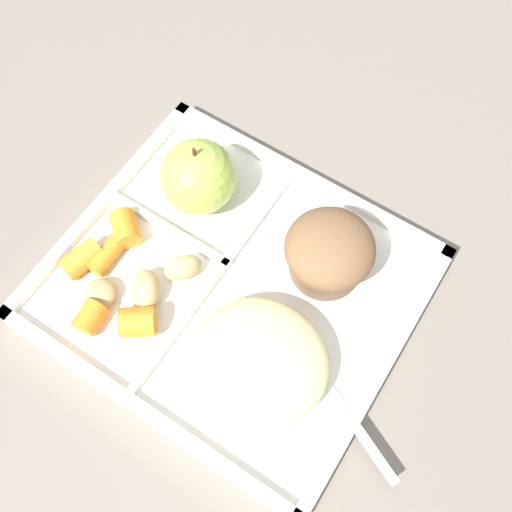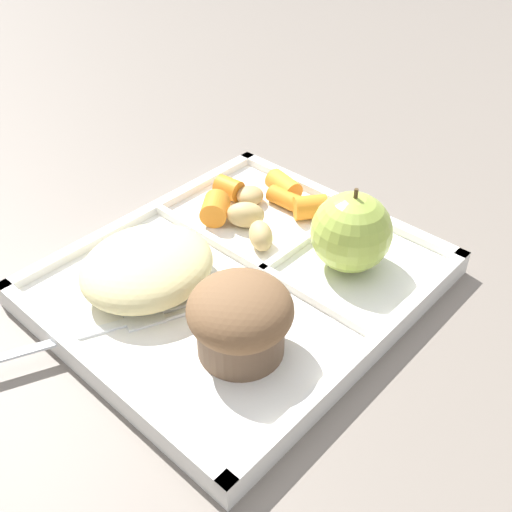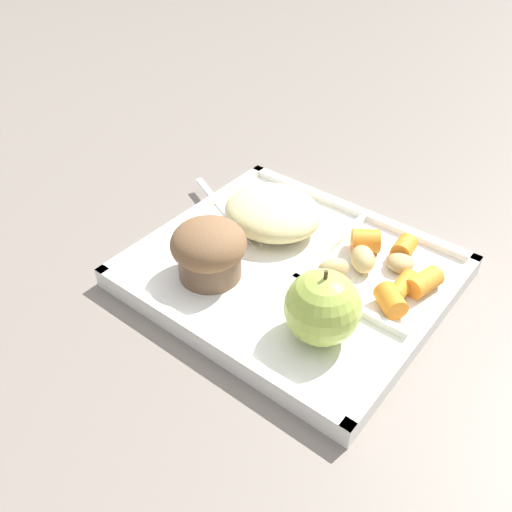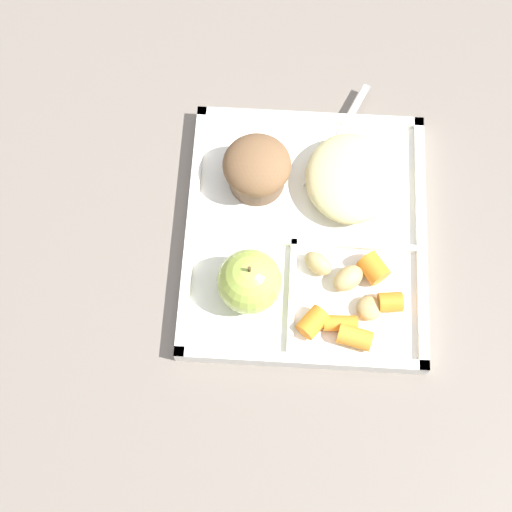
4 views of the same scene
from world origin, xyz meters
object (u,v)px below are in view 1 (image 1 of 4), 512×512
(bran_muffin, at_px, (329,253))
(lunch_tray, at_px, (232,287))
(green_apple, at_px, (198,177))
(plastic_fork, at_px, (325,382))

(bran_muffin, bearing_deg, lunch_tray, -136.24)
(green_apple, relative_size, bran_muffin, 1.01)
(green_apple, xyz_separation_m, plastic_fork, (0.20, -0.09, -0.03))
(green_apple, distance_m, bran_muffin, 0.14)
(green_apple, height_order, bran_muffin, green_apple)
(lunch_tray, relative_size, bran_muffin, 3.97)
(bran_muffin, relative_size, plastic_fork, 0.51)
(lunch_tray, bearing_deg, bran_muffin, 43.76)
(green_apple, xyz_separation_m, bran_muffin, (0.14, 0.00, -0.00))
(lunch_tray, relative_size, green_apple, 3.94)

